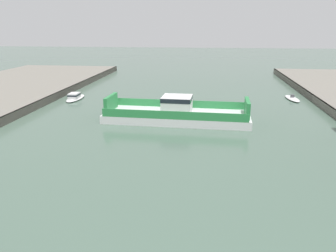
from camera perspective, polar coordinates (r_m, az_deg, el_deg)
name	(u,v)px	position (r m, az deg, el deg)	size (l,w,h in m)	color
chain_ferry	(177,113)	(47.39, 1.52, 2.20)	(20.55, 7.84, 3.51)	silver
moored_boat_near_left	(75,97)	(63.53, -15.54, 4.78)	(2.47, 6.88, 1.23)	white
moored_boat_mid_left	(292,98)	(65.16, 20.35, 4.42)	(2.36, 6.18, 0.91)	white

